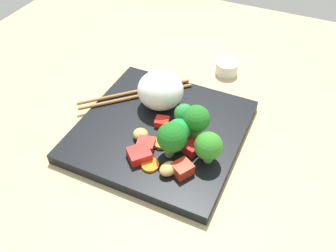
% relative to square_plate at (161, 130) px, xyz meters
% --- Properties ---
extents(ground_plane, '(1.10, 1.10, 0.02)m').
position_rel_square_plate_xyz_m(ground_plane, '(0.00, 0.00, -0.02)').
color(ground_plane, tan).
extents(square_plate, '(0.27, 0.27, 0.02)m').
position_rel_square_plate_xyz_m(square_plate, '(0.00, 0.00, 0.00)').
color(square_plate, black).
rests_on(square_plate, ground_plane).
extents(rice_mound, '(0.09, 0.08, 0.07)m').
position_rel_square_plate_xyz_m(rice_mound, '(-0.02, 0.05, 0.04)').
color(rice_mound, white).
rests_on(rice_mound, square_plate).
extents(broccoli_floret_0, '(0.03, 0.03, 0.05)m').
position_rel_square_plate_xyz_m(broccoli_floret_0, '(0.04, 0.01, 0.04)').
color(broccoli_floret_0, '#69AA55').
rests_on(broccoli_floret_0, square_plate).
extents(broccoli_floret_1, '(0.05, 0.05, 0.06)m').
position_rel_square_plate_xyz_m(broccoli_floret_1, '(0.04, -0.05, 0.05)').
color(broccoli_floret_1, '#6BA353').
rests_on(broccoli_floret_1, square_plate).
extents(broccoli_floret_2, '(0.04, 0.04, 0.07)m').
position_rel_square_plate_xyz_m(broccoli_floret_2, '(0.06, 0.00, 0.05)').
color(broccoli_floret_2, '#66A74C').
rests_on(broccoli_floret_2, square_plate).
extents(broccoli_floret_3, '(0.04, 0.04, 0.06)m').
position_rel_square_plate_xyz_m(broccoli_floret_3, '(0.10, -0.04, 0.04)').
color(broccoli_floret_3, '#63A654').
rests_on(broccoli_floret_3, square_plate).
extents(broccoli_floret_4, '(0.04, 0.04, 0.05)m').
position_rel_square_plate_xyz_m(broccoli_floret_4, '(0.04, -0.03, 0.04)').
color(broccoli_floret_4, '#82AF54').
rests_on(broccoli_floret_4, square_plate).
extents(carrot_slice_0, '(0.04, 0.04, 0.00)m').
position_rel_square_plate_xyz_m(carrot_slice_0, '(0.02, -0.09, 0.01)').
color(carrot_slice_0, orange).
rests_on(carrot_slice_0, square_plate).
extents(carrot_slice_1, '(0.04, 0.04, 0.01)m').
position_rel_square_plate_xyz_m(carrot_slice_1, '(0.02, -0.04, 0.01)').
color(carrot_slice_1, orange).
rests_on(carrot_slice_1, square_plate).
extents(carrot_slice_2, '(0.03, 0.03, 0.01)m').
position_rel_square_plate_xyz_m(carrot_slice_2, '(0.08, -0.01, 0.01)').
color(carrot_slice_2, orange).
rests_on(carrot_slice_2, square_plate).
extents(pepper_chunk_0, '(0.03, 0.03, 0.01)m').
position_rel_square_plate_xyz_m(pepper_chunk_0, '(0.00, 0.01, 0.02)').
color(pepper_chunk_0, red).
rests_on(pepper_chunk_0, square_plate).
extents(pepper_chunk_1, '(0.03, 0.03, 0.02)m').
position_rel_square_plate_xyz_m(pepper_chunk_1, '(-0.00, -0.06, 0.02)').
color(pepper_chunk_1, red).
rests_on(pepper_chunk_1, square_plate).
extents(pepper_chunk_2, '(0.04, 0.04, 0.02)m').
position_rel_square_plate_xyz_m(pepper_chunk_2, '(0.07, -0.08, 0.02)').
color(pepper_chunk_2, red).
rests_on(pepper_chunk_2, square_plate).
extents(pepper_chunk_3, '(0.05, 0.05, 0.02)m').
position_rel_square_plate_xyz_m(pepper_chunk_3, '(-0.00, -0.08, 0.02)').
color(pepper_chunk_3, red).
rests_on(pepper_chunk_3, square_plate).
extents(pepper_chunk_4, '(0.03, 0.03, 0.02)m').
position_rel_square_plate_xyz_m(pepper_chunk_4, '(0.07, -0.03, 0.02)').
color(pepper_chunk_4, red).
rests_on(pepper_chunk_4, square_plate).
extents(chicken_piece_0, '(0.03, 0.03, 0.02)m').
position_rel_square_plate_xyz_m(chicken_piece_0, '(-0.02, -0.04, 0.02)').
color(chicken_piece_0, tan).
rests_on(chicken_piece_0, square_plate).
extents(chicken_piece_1, '(0.03, 0.04, 0.02)m').
position_rel_square_plate_xyz_m(chicken_piece_1, '(0.05, -0.09, 0.02)').
color(chicken_piece_1, tan).
rests_on(chicken_piece_1, square_plate).
extents(chopstick_pair, '(0.17, 0.16, 0.01)m').
position_rel_square_plate_xyz_m(chopstick_pair, '(-0.08, 0.06, 0.01)').
color(chopstick_pair, '#9F6C36').
rests_on(chopstick_pair, square_plate).
extents(sauce_cup, '(0.05, 0.05, 0.03)m').
position_rel_square_plate_xyz_m(sauce_cup, '(0.05, 0.22, 0.00)').
color(sauce_cup, silver).
rests_on(sauce_cup, ground_plane).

